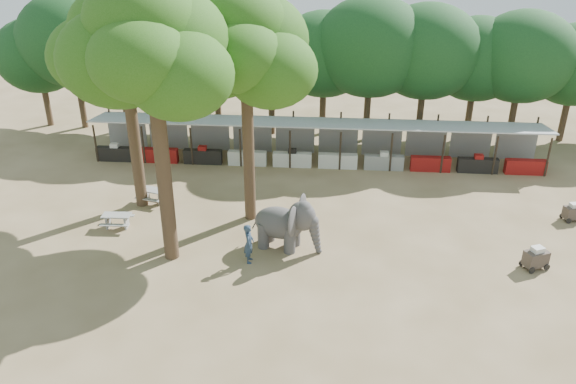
# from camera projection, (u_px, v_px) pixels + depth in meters

# --- Properties ---
(ground) EXTENTS (100.00, 100.00, 0.00)m
(ground) POSITION_uv_depth(u_px,v_px,m) (302.00, 289.00, 23.08)
(ground) COLOR brown
(ground) RESTS_ON ground
(vendor_stalls) EXTENTS (28.00, 2.99, 2.80)m
(vendor_stalls) POSITION_uv_depth(u_px,v_px,m) (316.00, 144.00, 35.02)
(vendor_stalls) COLOR #9D9FA5
(vendor_stalls) RESTS_ON ground
(yard_tree_left) EXTENTS (7.10, 6.90, 11.02)m
(yard_tree_left) POSITION_uv_depth(u_px,v_px,m) (122.00, 49.00, 26.70)
(yard_tree_left) COLOR #332316
(yard_tree_left) RESTS_ON ground
(yard_tree_center) EXTENTS (7.10, 6.90, 12.04)m
(yard_tree_center) POSITION_uv_depth(u_px,v_px,m) (149.00, 49.00, 21.54)
(yard_tree_center) COLOR #332316
(yard_tree_center) RESTS_ON ground
(yard_tree_back) EXTENTS (7.10, 6.90, 11.36)m
(yard_tree_back) POSITION_uv_depth(u_px,v_px,m) (243.00, 48.00, 25.20)
(yard_tree_back) COLOR #332316
(yard_tree_back) RESTS_ON ground
(backdrop_trees) EXTENTS (46.46, 5.95, 8.33)m
(backdrop_trees) POSITION_uv_depth(u_px,v_px,m) (320.00, 56.00, 37.79)
(backdrop_trees) COLOR #332316
(backdrop_trees) RESTS_ON ground
(elephant) EXTENTS (3.37, 2.48, 2.50)m
(elephant) POSITION_uv_depth(u_px,v_px,m) (287.00, 223.00, 25.53)
(elephant) COLOR #3B3939
(elephant) RESTS_ON ground
(handler) EXTENTS (0.48, 0.69, 1.84)m
(handler) POSITION_uv_depth(u_px,v_px,m) (249.00, 243.00, 24.57)
(handler) COLOR #26384C
(handler) RESTS_ON ground
(picnic_table_near) EXTENTS (1.44, 1.30, 0.69)m
(picnic_table_near) POSITION_uv_depth(u_px,v_px,m) (117.00, 219.00, 27.60)
(picnic_table_near) COLOR gray
(picnic_table_near) RESTS_ON ground
(picnic_table_far) EXTENTS (1.79, 1.68, 0.75)m
(picnic_table_far) POSITION_uv_depth(u_px,v_px,m) (153.00, 194.00, 30.09)
(picnic_table_far) COLOR gray
(picnic_table_far) RESTS_ON ground
(cart_front) EXTENTS (1.27, 1.08, 1.06)m
(cart_front) POSITION_uv_depth(u_px,v_px,m) (536.00, 258.00, 24.26)
(cart_front) COLOR #382D27
(cart_front) RESTS_ON ground
(cart_back) EXTENTS (1.10, 0.85, 0.96)m
(cart_back) POSITION_uv_depth(u_px,v_px,m) (573.00, 212.00, 28.23)
(cart_back) COLOR #382D27
(cart_back) RESTS_ON ground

